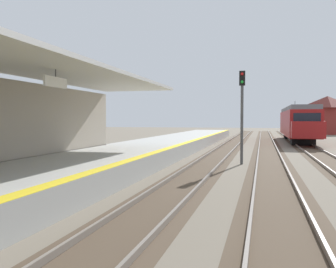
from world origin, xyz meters
name	(u,v)px	position (x,y,z in m)	size (l,w,h in m)	color
station_platform	(97,164)	(-2.50, 16.00, 0.45)	(5.00, 80.00, 0.91)	#A8A8A3
track_pair_nearest_platform	(205,165)	(1.90, 20.00, 0.05)	(2.34, 120.00, 0.16)	#4C3D2D
track_pair_middle	(271,168)	(5.30, 20.00, 0.05)	(2.34, 120.00, 0.16)	#4C3D2D
approaching_train	(298,122)	(8.70, 44.03, 2.18)	(2.93, 19.60, 4.76)	maroon
rail_signal_post	(242,107)	(3.73, 21.42, 3.19)	(0.32, 0.34, 5.20)	#4C4C4C
distant_trackside_house	(327,114)	(15.36, 66.48, 3.34)	(6.60, 5.28, 6.40)	maroon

